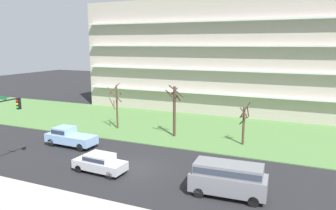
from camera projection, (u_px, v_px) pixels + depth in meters
The scene contains 9 objects.
ground at pixel (134, 167), 27.06m from camera, with size 160.00×160.00×0.00m, color #232326.
grass_lawn_strip at pixel (189, 128), 39.69m from camera, with size 80.00×16.00×0.08m, color #547F42.
apartment_building at pixel (219, 56), 50.63m from camera, with size 41.15×12.69×16.86m.
tree_far_left at pixel (116, 105), 38.76m from camera, with size 1.70×2.00×5.66m.
tree_left at pixel (174, 108), 35.39m from camera, with size 2.08×1.88×6.04m.
tree_center at pixel (244, 123), 32.63m from camera, with size 1.08×1.08×4.58m.
sedan_silver_near_left at pixel (100, 162), 25.88m from camera, with size 4.49×2.03×1.57m.
van_gray_center_left at pixel (228, 177), 21.71m from camera, with size 5.30×2.26×2.36m.
pickup_blue_center_right at pixel (69, 136), 32.59m from camera, with size 5.46×2.18×1.95m.
Camera 1 is at (12.73, -22.36, 10.34)m, focal length 34.00 mm.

